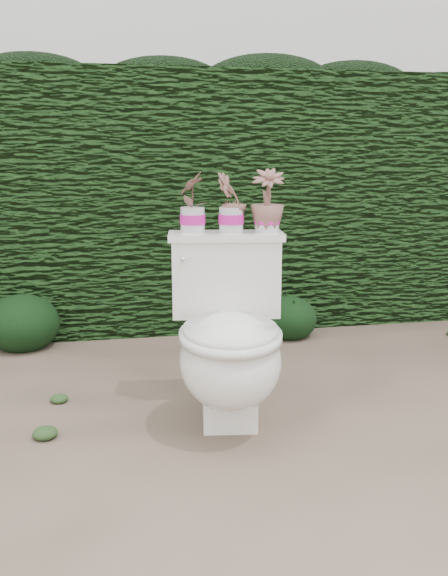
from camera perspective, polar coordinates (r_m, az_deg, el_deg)
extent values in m
plane|color=#7F6A58|center=(2.78, -2.95, -11.09)|extent=(60.00, 60.00, 0.00)
cube|color=#1C3D14|center=(4.15, -6.23, 8.12)|extent=(8.00, 1.00, 1.60)
cube|color=silver|center=(8.63, -4.88, 18.38)|extent=(8.00, 3.50, 4.00)
cube|color=silver|center=(2.63, 0.45, -10.20)|extent=(0.26, 0.33, 0.20)
ellipsoid|color=silver|center=(2.46, 0.60, -6.80)|extent=(0.48, 0.56, 0.39)
cube|color=silver|center=(2.70, 0.18, 0.99)|extent=(0.49, 0.23, 0.34)
cube|color=silver|center=(2.66, 0.18, 4.89)|extent=(0.52, 0.26, 0.03)
cylinder|color=silver|center=(2.58, -3.81, 2.80)|extent=(0.03, 0.06, 0.02)
sphere|color=silver|center=(2.55, -3.82, 2.69)|extent=(0.03, 0.03, 0.03)
imported|color=#29631E|center=(2.65, -2.98, 7.84)|extent=(0.15, 0.16, 0.25)
imported|color=#29631E|center=(2.65, 0.68, 7.83)|extent=(0.16, 0.15, 0.24)
imported|color=#29631E|center=(2.67, 4.08, 8.00)|extent=(0.17, 0.17, 0.26)
ellipsoid|color=black|center=(3.74, -18.40, -2.73)|extent=(0.43, 0.43, 0.34)
ellipsoid|color=black|center=(3.79, 6.03, -2.43)|extent=(0.35, 0.35, 0.28)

